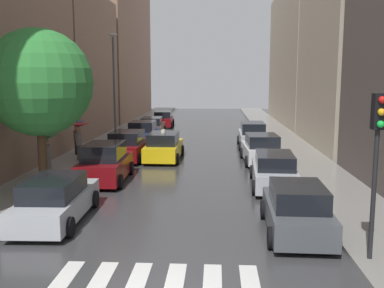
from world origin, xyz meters
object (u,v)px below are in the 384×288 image
at_px(parked_car_left_third, 128,146).
at_px(pedestrian_foreground, 79,133).
at_px(parked_car_left_second, 105,164).
at_px(parked_car_right_third, 262,150).
at_px(parked_car_right_fourth, 252,136).
at_px(traffic_light_right_corner, 377,140).
at_px(parked_car_left_sixth, 163,120).
at_px(parked_car_left_nearest, 56,200).
at_px(parked_car_right_second, 274,171).
at_px(parked_car_right_nearest, 297,210).
at_px(street_tree_left, 39,83).
at_px(pedestrian_by_kerb, 48,145).
at_px(taxi_midroad, 164,147).
at_px(parked_car_left_fourth, 143,134).
at_px(pedestrian_near_tree, 76,131).
at_px(lamp_post_left, 114,82).
at_px(parked_car_left_fifth, 152,127).

bearing_deg(parked_car_left_third, pedestrian_foreground, 114.02).
xyz_separation_m(parked_car_left_second, parked_car_right_third, (7.75, 4.93, -0.07)).
distance_m(parked_car_right_fourth, traffic_light_right_corner, 19.42).
bearing_deg(parked_car_left_sixth, traffic_light_right_corner, -165.92).
bearing_deg(parked_car_left_nearest, pedestrian_foreground, 11.56).
bearing_deg(parked_car_right_second, parked_car_left_nearest, 125.74).
xyz_separation_m(parked_car_right_nearest, street_tree_left, (-9.86, 4.63, 3.87)).
bearing_deg(pedestrian_by_kerb, taxi_midroad, 29.39).
distance_m(parked_car_left_second, parked_car_left_fourth, 11.18).
distance_m(parked_car_left_nearest, pedestrian_near_tree, 12.57).
relative_size(pedestrian_by_kerb, street_tree_left, 0.29).
bearing_deg(parked_car_left_second, pedestrian_near_tree, 26.64).
xyz_separation_m(pedestrian_by_kerb, traffic_light_right_corner, (12.24, -9.66, 1.74)).
bearing_deg(parked_car_right_second, parked_car_left_fourth, 36.00).
bearing_deg(parked_car_left_fourth, pedestrian_by_kerb, 163.19).
bearing_deg(parked_car_left_nearest, traffic_light_right_corner, -109.07).
height_order(pedestrian_foreground, traffic_light_right_corner, traffic_light_right_corner).
height_order(parked_car_left_second, taxi_midroad, parked_car_left_second).
relative_size(parked_car_left_sixth, parked_car_right_fourth, 0.87).
xyz_separation_m(parked_car_left_sixth, pedestrian_foreground, (-2.57, -18.50, 1.00)).
height_order(parked_car_left_sixth, lamp_post_left, lamp_post_left).
distance_m(parked_car_left_fourth, parked_car_left_fifth, 5.37).
relative_size(parked_car_left_fourth, parked_car_right_fourth, 0.97).
bearing_deg(pedestrian_near_tree, parked_car_left_second, 65.25).
bearing_deg(parked_car_left_second, street_tree_left, 131.70).
distance_m(parked_car_left_second, traffic_light_right_corner, 13.02).
bearing_deg(parked_car_right_fourth, lamp_post_left, 92.78).
xyz_separation_m(parked_car_right_third, traffic_light_right_corner, (1.46, -13.79, 2.51)).
bearing_deg(parked_car_left_third, parked_car_right_third, -93.09).
xyz_separation_m(parked_car_left_fourth, taxi_midroad, (2.15, -5.60, -0.05)).
bearing_deg(parked_car_left_nearest, parked_car_right_second, -58.40).
distance_m(parked_car_left_fourth, pedestrian_by_kerb, 10.82).
xyz_separation_m(parked_car_right_third, pedestrian_near_tree, (-11.08, 1.34, 0.84)).
bearing_deg(parked_car_left_sixth, parked_car_left_fourth, 177.70).
distance_m(parked_car_left_second, parked_car_left_fifth, 16.55).
bearing_deg(taxi_midroad, parked_car_left_fifth, 12.89).
bearing_deg(parked_car_left_third, pedestrian_near_tree, 77.99).
bearing_deg(parked_car_right_fourth, pedestrian_near_tree, 110.91).
bearing_deg(pedestrian_near_tree, traffic_light_right_corner, 76.97).
bearing_deg(parked_car_left_fourth, parked_car_left_sixth, -1.02).
bearing_deg(lamp_post_left, parked_car_left_nearest, -84.34).
bearing_deg(traffic_light_right_corner, parked_car_left_fifth, 110.32).
bearing_deg(lamp_post_left, pedestrian_foreground, -98.30).
relative_size(parked_car_left_nearest, parked_car_right_second, 1.01).
height_order(parked_car_right_fourth, pedestrian_by_kerb, pedestrian_by_kerb).
bearing_deg(parked_car_right_nearest, parked_car_right_third, 1.26).
relative_size(parked_car_left_second, parked_car_right_fourth, 0.96).
xyz_separation_m(parked_car_right_fourth, pedestrian_foreground, (-10.26, -5.92, 0.90)).
bearing_deg(traffic_light_right_corner, parked_car_right_third, 96.06).
bearing_deg(pedestrian_near_tree, pedestrian_by_kerb, 40.52).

